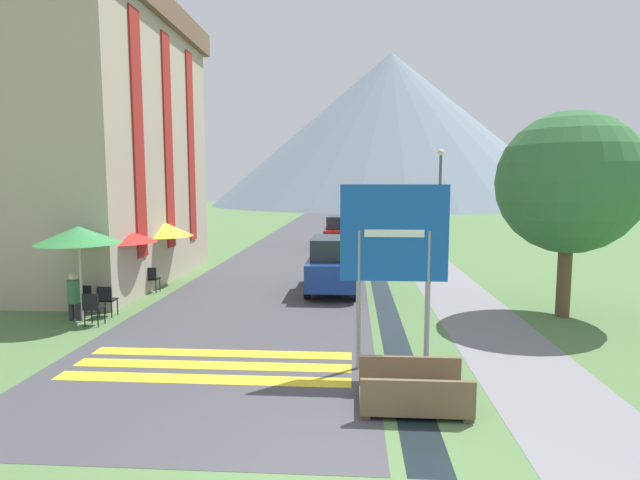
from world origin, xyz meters
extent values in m
plane|color=#517542|center=(0.00, 20.00, 0.00)|extent=(160.00, 160.00, 0.00)
cube|color=#424247|center=(-2.50, 30.00, 0.00)|extent=(6.40, 60.00, 0.01)
cube|color=slate|center=(3.60, 30.00, 0.00)|extent=(2.20, 60.00, 0.01)
cube|color=black|center=(1.20, 30.00, 0.00)|extent=(0.60, 60.00, 0.00)
cube|color=yellow|center=(-2.50, 2.87, 0.01)|extent=(5.44, 0.44, 0.01)
cube|color=yellow|center=(-2.50, 3.57, 0.01)|extent=(5.44, 0.44, 0.01)
cube|color=yellow|center=(-2.50, 4.27, 0.01)|extent=(5.44, 0.44, 0.01)
cone|color=slate|center=(6.82, 85.41, 13.35)|extent=(63.06, 63.06, 26.69)
cube|color=tan|center=(-9.40, 12.00, 5.04)|extent=(5.98, 9.17, 10.07)
cube|color=brown|center=(-9.40, 12.00, 9.62)|extent=(6.48, 9.67, 0.90)
cube|color=maroon|center=(-6.38, 9.48, 5.04)|extent=(0.06, 0.70, 7.55)
cube|color=maroon|center=(-6.38, 12.00, 5.04)|extent=(0.06, 0.70, 7.55)
cube|color=maroon|center=(-6.38, 14.52, 5.04)|extent=(0.06, 0.70, 7.55)
cylinder|color=gray|center=(0.35, 3.60, 1.34)|extent=(0.10, 0.10, 2.68)
cylinder|color=gray|center=(1.64, 3.60, 1.34)|extent=(0.10, 0.10, 2.68)
cube|color=#1451AD|center=(0.99, 3.58, 2.63)|extent=(2.01, 0.05, 1.80)
cube|color=white|center=(0.99, 3.55, 2.63)|extent=(1.10, 0.02, 0.14)
cube|color=brown|center=(1.20, 1.98, 0.14)|extent=(1.70, 1.10, 0.12)
cube|color=brown|center=(1.20, 1.47, 0.43)|extent=(1.70, 0.08, 0.45)
cube|color=brown|center=(1.20, 2.49, 0.43)|extent=(1.70, 0.08, 0.45)
cube|color=brown|center=(0.43, 1.98, 0.04)|extent=(0.16, 0.99, 0.08)
cube|color=brown|center=(1.97, 1.98, 0.04)|extent=(0.16, 0.99, 0.08)
cube|color=navy|center=(-0.40, 10.61, 0.72)|extent=(1.61, 3.82, 0.84)
cube|color=#23282D|center=(-0.40, 10.42, 1.48)|extent=(1.36, 2.10, 0.68)
cylinder|color=black|center=(-1.16, 11.80, 0.30)|extent=(0.18, 0.60, 0.60)
cylinder|color=black|center=(0.36, 11.80, 0.30)|extent=(0.18, 0.60, 0.60)
cylinder|color=black|center=(-1.16, 9.43, 0.30)|extent=(0.18, 0.60, 0.60)
cylinder|color=black|center=(0.36, 9.43, 0.30)|extent=(0.18, 0.60, 0.60)
cube|color=#A31919|center=(-0.40, 21.90, 0.72)|extent=(1.82, 4.13, 0.84)
cube|color=#23282D|center=(-0.40, 21.69, 1.48)|extent=(1.55, 2.27, 0.68)
cylinder|color=black|center=(-1.27, 23.18, 0.30)|extent=(0.18, 0.60, 0.60)
cylinder|color=black|center=(0.47, 23.18, 0.30)|extent=(0.18, 0.60, 0.60)
cylinder|color=black|center=(-1.27, 20.62, 0.30)|extent=(0.18, 0.60, 0.60)
cylinder|color=black|center=(0.47, 20.62, 0.30)|extent=(0.18, 0.60, 0.60)
cube|color=black|center=(-6.93, 7.13, 0.45)|extent=(0.40, 0.40, 0.04)
cube|color=black|center=(-6.93, 6.95, 0.65)|extent=(0.40, 0.04, 0.40)
cylinder|color=black|center=(-7.10, 7.30, 0.23)|extent=(0.03, 0.03, 0.45)
cylinder|color=black|center=(-6.76, 7.30, 0.23)|extent=(0.03, 0.03, 0.45)
cylinder|color=black|center=(-7.10, 6.96, 0.23)|extent=(0.03, 0.03, 0.45)
cylinder|color=black|center=(-6.76, 6.96, 0.23)|extent=(0.03, 0.03, 0.45)
cube|color=black|center=(-6.32, 7.02, 0.45)|extent=(0.40, 0.40, 0.04)
cube|color=black|center=(-6.32, 6.84, 0.65)|extent=(0.40, 0.04, 0.40)
cylinder|color=black|center=(-6.49, 7.19, 0.23)|extent=(0.03, 0.03, 0.45)
cylinder|color=black|center=(-6.15, 7.19, 0.23)|extent=(0.03, 0.03, 0.45)
cylinder|color=black|center=(-6.49, 6.85, 0.23)|extent=(0.03, 0.03, 0.45)
cylinder|color=black|center=(-6.15, 6.85, 0.23)|extent=(0.03, 0.03, 0.45)
cube|color=black|center=(-6.24, 6.14, 0.45)|extent=(0.40, 0.40, 0.04)
cube|color=black|center=(-6.24, 5.96, 0.65)|extent=(0.40, 0.04, 0.40)
cylinder|color=black|center=(-6.41, 6.31, 0.23)|extent=(0.03, 0.03, 0.45)
cylinder|color=black|center=(-6.07, 6.31, 0.23)|extent=(0.03, 0.03, 0.45)
cylinder|color=black|center=(-6.41, 5.97, 0.23)|extent=(0.03, 0.03, 0.45)
cylinder|color=black|center=(-6.07, 5.97, 0.23)|extent=(0.03, 0.03, 0.45)
cube|color=black|center=(-6.33, 10.04, 0.45)|extent=(0.40, 0.40, 0.04)
cube|color=black|center=(-6.33, 9.86, 0.65)|extent=(0.40, 0.04, 0.40)
cylinder|color=black|center=(-6.50, 10.21, 0.23)|extent=(0.03, 0.03, 0.45)
cylinder|color=black|center=(-6.16, 10.21, 0.23)|extent=(0.03, 0.03, 0.45)
cylinder|color=black|center=(-6.50, 9.87, 0.23)|extent=(0.03, 0.03, 0.45)
cylinder|color=black|center=(-6.16, 9.87, 0.23)|extent=(0.03, 0.03, 0.45)
cube|color=black|center=(-6.92, 10.26, 0.45)|extent=(0.40, 0.40, 0.04)
cube|color=black|center=(-6.92, 10.08, 0.65)|extent=(0.40, 0.04, 0.40)
cylinder|color=black|center=(-7.09, 10.43, 0.23)|extent=(0.03, 0.03, 0.45)
cylinder|color=black|center=(-6.75, 10.43, 0.23)|extent=(0.03, 0.03, 0.45)
cylinder|color=black|center=(-7.09, 10.09, 0.23)|extent=(0.03, 0.03, 0.45)
cylinder|color=black|center=(-6.75, 10.09, 0.23)|extent=(0.03, 0.03, 0.45)
cylinder|color=#B7B2A8|center=(-6.73, 6.45, 1.18)|extent=(0.06, 0.06, 2.36)
cone|color=#338442|center=(-6.73, 6.45, 2.26)|extent=(2.08, 2.08, 0.45)
cylinder|color=#B7B2A8|center=(-6.80, 8.88, 1.06)|extent=(0.06, 0.06, 2.11)
cone|color=red|center=(-6.80, 8.88, 2.01)|extent=(2.14, 2.14, 0.45)
cylinder|color=#B7B2A8|center=(-6.55, 11.48, 1.04)|extent=(0.06, 0.06, 2.08)
cone|color=yellow|center=(-6.55, 11.48, 1.98)|extent=(2.22, 2.22, 0.54)
cylinder|color=#282833|center=(-7.10, 6.58, 0.23)|extent=(0.14, 0.14, 0.46)
cylinder|color=#282833|center=(-6.92, 6.58, 0.23)|extent=(0.14, 0.14, 0.46)
cylinder|color=#386B47|center=(-7.01, 6.58, 0.76)|extent=(0.32, 0.32, 0.59)
sphere|color=beige|center=(-7.01, 6.58, 1.15)|extent=(0.22, 0.22, 0.22)
cylinder|color=#282833|center=(-6.77, 7.87, 0.44)|extent=(0.14, 0.14, 0.87)
cylinder|color=#282833|center=(-6.59, 7.87, 0.44)|extent=(0.14, 0.14, 0.87)
cylinder|color=#4C4C56|center=(-6.68, 7.87, 1.15)|extent=(0.32, 0.32, 0.55)
sphere|color=tan|center=(-6.68, 7.87, 1.52)|extent=(0.22, 0.22, 0.22)
cylinder|color=#515156|center=(3.83, 15.37, 2.36)|extent=(0.12, 0.12, 4.73)
sphere|color=silver|center=(3.83, 15.37, 4.85)|extent=(0.28, 0.28, 0.28)
cylinder|color=brown|center=(5.88, 7.82, 1.00)|extent=(0.36, 0.36, 2.00)
sphere|color=#336B38|center=(5.88, 7.82, 3.58)|extent=(3.72, 3.72, 3.72)
camera|label=1|loc=(0.22, -5.70, 3.52)|focal=28.00mm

